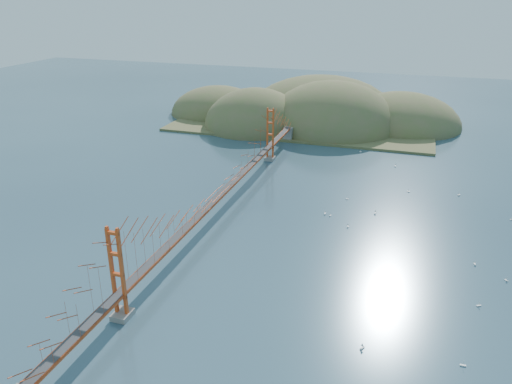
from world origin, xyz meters
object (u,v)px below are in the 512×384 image
(sailboat_0, at_px, (330,215))
(bridge, at_px, (219,175))
(sailboat_2, at_px, (463,365))
(sailboat_1, at_px, (348,226))

(sailboat_0, bearing_deg, bridge, -164.73)
(bridge, xyz_separation_m, sailboat_2, (37.24, -26.48, -6.85))
(sailboat_2, bearing_deg, bridge, 144.58)
(sailboat_0, bearing_deg, sailboat_1, -43.39)
(sailboat_2, bearing_deg, sailboat_1, 119.30)
(bridge, bearing_deg, sailboat_2, -35.42)
(bridge, xyz_separation_m, sailboat_0, (18.01, 4.92, -6.87))
(sailboat_2, bearing_deg, sailboat_0, 121.48)
(sailboat_0, height_order, sailboat_2, sailboat_2)
(sailboat_1, bearing_deg, bridge, -175.53)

